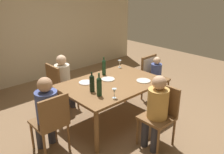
{
  "coord_description": "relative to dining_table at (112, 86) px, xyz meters",
  "views": [
    {
      "loc": [
        -2.56,
        -2.79,
        2.3
      ],
      "look_at": [
        0.0,
        0.0,
        0.83
      ],
      "focal_mm": 38.77,
      "sensor_mm": 36.0,
      "label": 1
    }
  ],
  "objects": [
    {
      "name": "person_man_bearded",
      "position": [
        -1.22,
        0.03,
        0.0
      ],
      "size": [
        0.31,
        0.36,
        1.14
      ],
      "color": "#33333D",
      "rests_on": "ground_plane"
    },
    {
      "name": "person_woman_host",
      "position": [
        -0.03,
        -0.97,
        -0.01
      ],
      "size": [
        0.35,
        0.3,
        1.12
      ],
      "rotation": [
        0.0,
        0.0,
        1.57
      ],
      "color": "#33333D",
      "rests_on": "ground_plane"
    },
    {
      "name": "dining_table",
      "position": [
        0.0,
        0.0,
        0.0
      ],
      "size": [
        1.68,
        1.17,
        0.73
      ],
      "color": "brown",
      "rests_on": "ground_plane"
    },
    {
      "name": "chair_right_end",
      "position": [
        1.22,
        0.12,
        -0.06
      ],
      "size": [
        0.44,
        0.46,
        0.92
      ],
      "rotation": [
        0.0,
        0.0,
        3.14
      ],
      "color": "brown",
      "rests_on": "ground_plane"
    },
    {
      "name": "chair_left_end",
      "position": [
        -1.22,
        -0.09,
        -0.12
      ],
      "size": [
        0.44,
        0.44,
        0.92
      ],
      "color": "brown",
      "rests_on": "ground_plane"
    },
    {
      "name": "rear_room_partition",
      "position": [
        0.0,
        2.79,
        0.69
      ],
      "size": [
        6.4,
        0.12,
        2.7
      ],
      "primitive_type": "cube",
      "color": "beige",
      "rests_on": "ground_plane"
    },
    {
      "name": "wine_bottle_tall_green",
      "position": [
        0.14,
        0.37,
        0.23
      ],
      "size": [
        0.07,
        0.07,
        0.34
      ],
      "color": "#19381E",
      "rests_on": "dining_table"
    },
    {
      "name": "dinner_plate_guest_right",
      "position": [
        -0.34,
        0.29,
        0.08
      ],
      "size": [
        0.23,
        0.23,
        0.01
      ],
      "primitive_type": "cylinder",
      "color": "white",
      "rests_on": "dining_table"
    },
    {
      "name": "chair_near",
      "position": [
        0.09,
        -0.97,
        -0.12
      ],
      "size": [
        0.44,
        0.44,
        0.92
      ],
      "rotation": [
        0.0,
        0.0,
        1.57
      ],
      "color": "brown",
      "rests_on": "ground_plane"
    },
    {
      "name": "ground_plane",
      "position": [
        0.0,
        0.0,
        -0.66
      ],
      "size": [
        10.0,
        10.0,
        0.0
      ],
      "primitive_type": "plane",
      "color": "#846647"
    },
    {
      "name": "person_child_small",
      "position": [
        1.22,
        -0.02,
        -0.1
      ],
      "size": [
        0.22,
        0.25,
        0.94
      ],
      "rotation": [
        0.0,
        0.0,
        3.14
      ],
      "color": "#33333D",
      "rests_on": "ground_plane"
    },
    {
      "name": "dinner_plate_host",
      "position": [
        0.44,
        -0.32,
        0.08
      ],
      "size": [
        0.24,
        0.24,
        0.01
      ],
      "primitive_type": "cylinder",
      "color": "silver",
      "rests_on": "dining_table"
    },
    {
      "name": "dinner_plate_guest_left",
      "position": [
        0.04,
        0.15,
        0.08
      ],
      "size": [
        0.23,
        0.23,
        0.01
      ],
      "primitive_type": "cylinder",
      "color": "silver",
      "rests_on": "dining_table"
    },
    {
      "name": "wine_glass_near_left",
      "position": [
        -0.37,
        -0.46,
        0.18
      ],
      "size": [
        0.07,
        0.07,
        0.15
      ],
      "color": "silver",
      "rests_on": "dining_table"
    },
    {
      "name": "wine_bottle_dark_red",
      "position": [
        -0.47,
        -0.06,
        0.22
      ],
      "size": [
        0.08,
        0.08,
        0.32
      ],
      "color": "black",
      "rests_on": "dining_table"
    },
    {
      "name": "wine_glass_centre",
      "position": [
        0.65,
        0.48,
        0.18
      ],
      "size": [
        0.07,
        0.07,
        0.15
      ],
      "color": "silver",
      "rests_on": "dining_table"
    },
    {
      "name": "wine_bottle_short_olive",
      "position": [
        -0.49,
        -0.25,
        0.23
      ],
      "size": [
        0.08,
        0.08,
        0.36
      ],
      "color": "#19381E",
      "rests_on": "dining_table"
    },
    {
      "name": "person_man_guest",
      "position": [
        -0.35,
        0.97,
        -0.03
      ],
      "size": [
        0.32,
        0.28,
        1.08
      ],
      "rotation": [
        0.0,
        0.0,
        -1.57
      ],
      "color": "#33333D",
      "rests_on": "ground_plane"
    },
    {
      "name": "chair_far_left",
      "position": [
        -0.46,
        0.97,
        -0.12
      ],
      "size": [
        0.44,
        0.44,
        0.92
      ],
      "rotation": [
        0.0,
        0.0,
        -1.57
      ],
      "color": "brown",
      "rests_on": "ground_plane"
    }
  ]
}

